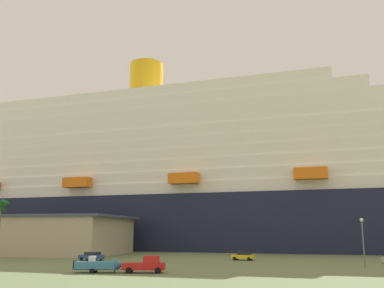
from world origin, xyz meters
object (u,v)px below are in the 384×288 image
at_px(palm_tree, 0,211).
at_px(parked_car_yellow_taxi, 243,256).
at_px(pickup_truck, 146,265).
at_px(street_lamp, 363,235).
at_px(cruise_ship, 244,184).
at_px(small_boat_on_trailer, 101,265).
at_px(parked_car_blue_suv, 92,256).

xyz_separation_m(palm_tree, parked_car_yellow_taxi, (43.01, 12.92, -8.24)).
height_order(pickup_truck, parked_car_yellow_taxi, pickup_truck).
height_order(palm_tree, street_lamp, palm_tree).
bearing_deg(palm_tree, cruise_ship, 53.80).
xyz_separation_m(palm_tree, street_lamp, (62.49, 1.00, -4.21)).
distance_m(palm_tree, street_lamp, 62.64).
bearing_deg(small_boat_on_trailer, parked_car_yellow_taxi, 60.10).
height_order(pickup_truck, street_lamp, street_lamp).
height_order(pickup_truck, parked_car_blue_suv, pickup_truck).
xyz_separation_m(pickup_truck, small_boat_on_trailer, (-5.79, -1.06, -0.08)).
relative_size(cruise_ship, street_lamp, 37.33).
height_order(parked_car_yellow_taxi, parked_car_blue_suv, same).
bearing_deg(street_lamp, parked_car_yellow_taxi, 148.54).
bearing_deg(pickup_truck, parked_car_yellow_taxi, 68.96).
relative_size(cruise_ship, small_boat_on_trailer, 37.40).
height_order(street_lamp, parked_car_yellow_taxi, street_lamp).
distance_m(cruise_ship, small_boat_on_trailer, 73.36).
height_order(palm_tree, parked_car_blue_suv, palm_tree).
height_order(cruise_ship, street_lamp, cruise_ship).
height_order(cruise_ship, parked_car_blue_suv, cruise_ship).
bearing_deg(parked_car_yellow_taxi, pickup_truck, -111.04).
bearing_deg(parked_car_yellow_taxi, parked_car_blue_suv, -166.66).
bearing_deg(cruise_ship, small_boat_on_trailer, -100.68).
distance_m(street_lamp, parked_car_yellow_taxi, 23.19).
distance_m(cruise_ship, palm_tree, 68.34).
xyz_separation_m(cruise_ship, street_lamp, (22.54, -53.58, -14.00)).
height_order(small_boat_on_trailer, parked_car_yellow_taxi, small_boat_on_trailer).
bearing_deg(small_boat_on_trailer, pickup_truck, 10.38).
relative_size(small_boat_on_trailer, palm_tree, 0.66).
relative_size(palm_tree, parked_car_yellow_taxi, 2.49).
bearing_deg(palm_tree, pickup_truck, -23.67).
height_order(street_lamp, parked_car_blue_suv, street_lamp).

